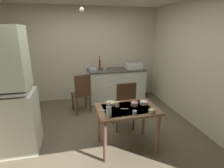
% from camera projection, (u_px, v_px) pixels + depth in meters
% --- Properties ---
extents(ground_plane, '(5.11, 5.11, 0.00)m').
position_uv_depth(ground_plane, '(97.00, 134.00, 3.42)').
color(ground_plane, brown).
extents(wall_back, '(4.21, 0.10, 2.56)m').
position_uv_depth(wall_back, '(86.00, 55.00, 4.92)').
color(wall_back, beige).
rests_on(wall_back, ground).
extents(wall_right, '(0.10, 4.04, 2.56)m').
position_uv_depth(wall_right, '(200.00, 65.00, 3.48)').
color(wall_right, beige).
rests_on(wall_right, ground).
extents(counter_cabinet, '(1.59, 0.64, 0.90)m').
position_uv_depth(counter_cabinet, '(116.00, 85.00, 4.99)').
color(counter_cabinet, silver).
rests_on(counter_cabinet, ground).
extents(sink_basin, '(0.44, 0.34, 0.15)m').
position_uv_depth(sink_basin, '(133.00, 66.00, 4.94)').
color(sink_basin, silver).
rests_on(sink_basin, counter_cabinet).
extents(hand_pump, '(0.05, 0.27, 0.39)m').
position_uv_depth(hand_pump, '(100.00, 64.00, 4.76)').
color(hand_pump, maroon).
rests_on(hand_pump, counter_cabinet).
extents(mixing_bowl_counter, '(0.23, 0.23, 0.08)m').
position_uv_depth(mixing_bowl_counter, '(94.00, 69.00, 4.67)').
color(mixing_bowl_counter, '#9EB2C6').
rests_on(mixing_bowl_counter, counter_cabinet).
extents(stoneware_crock, '(0.12, 0.12, 0.15)m').
position_uv_depth(stoneware_crock, '(105.00, 67.00, 4.81)').
color(stoneware_crock, beige).
rests_on(stoneware_crock, counter_cabinet).
extents(dining_table, '(1.00, 0.69, 0.73)m').
position_uv_depth(dining_table, '(127.00, 114.00, 2.87)').
color(dining_table, brown).
rests_on(dining_table, ground).
extents(chair_far_side, '(0.41, 0.41, 1.01)m').
position_uv_depth(chair_far_side, '(124.00, 105.00, 3.44)').
color(chair_far_side, '#51321A').
rests_on(chair_far_side, ground).
extents(chair_by_counter, '(0.49, 0.49, 0.97)m').
position_uv_depth(chair_by_counter, '(82.00, 93.00, 4.15)').
color(chair_by_counter, '#4E3522').
rests_on(chair_by_counter, ground).
extents(serving_bowl_wide, '(0.12, 0.12, 0.06)m').
position_uv_depth(serving_bowl_wide, '(134.00, 104.00, 2.93)').
color(serving_bowl_wide, tan).
rests_on(serving_bowl_wide, dining_table).
extents(soup_bowl_small, '(0.16, 0.16, 0.05)m').
position_uv_depth(soup_bowl_small, '(111.00, 103.00, 2.95)').
color(soup_bowl_small, beige).
rests_on(soup_bowl_small, dining_table).
extents(sauce_dish, '(0.12, 0.12, 0.05)m').
position_uv_depth(sauce_dish, '(143.00, 103.00, 2.97)').
color(sauce_dish, white).
rests_on(sauce_dish, dining_table).
extents(mug_dark, '(0.09, 0.09, 0.06)m').
position_uv_depth(mug_dark, '(151.00, 111.00, 2.66)').
color(mug_dark, beige).
rests_on(mug_dark, dining_table).
extents(teacup_cream, '(0.06, 0.06, 0.06)m').
position_uv_depth(teacup_cream, '(135.00, 112.00, 2.62)').
color(teacup_cream, '#9EB2C6').
rests_on(teacup_cream, dining_table).
extents(teacup_mint, '(0.06, 0.06, 0.09)m').
position_uv_depth(teacup_mint, '(117.00, 104.00, 2.87)').
color(teacup_mint, beige).
rests_on(teacup_mint, dining_table).
extents(glass_bottle, '(0.08, 0.08, 0.24)m').
position_uv_depth(glass_bottle, '(109.00, 112.00, 2.51)').
color(glass_bottle, '#B7BCC1').
rests_on(glass_bottle, dining_table).
extents(table_knife, '(0.17, 0.13, 0.00)m').
position_uv_depth(table_knife, '(106.00, 111.00, 2.74)').
color(table_knife, silver).
rests_on(table_knife, dining_table).
extents(teaspoon_near_bowl, '(0.13, 0.05, 0.00)m').
position_uv_depth(teaspoon_near_bowl, '(124.00, 109.00, 2.81)').
color(teaspoon_near_bowl, beige).
rests_on(teaspoon_near_bowl, dining_table).
extents(pendant_bulb, '(0.08, 0.08, 0.08)m').
position_uv_depth(pendant_bulb, '(82.00, 10.00, 2.95)').
color(pendant_bulb, '#F9EFCC').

